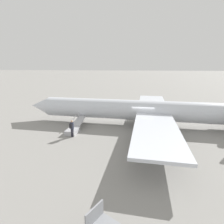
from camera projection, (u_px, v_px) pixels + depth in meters
The scene contains 4 objects.
ground_plane at pixel (142, 125), 21.34m from camera, with size 600.00×600.00×0.00m, color gray.
airplane_main at pixel (151, 111), 20.70m from camera, with size 30.12×22.86×6.31m.
boarding_stairs at pixel (74, 129), 19.03m from camera, with size 1.10×4.02×1.61m.
passenger at pixel (72, 127), 17.59m from camera, with size 0.36×0.54×1.74m.
Camera 1 is at (-0.13, 20.58, 6.94)m, focal length 28.00 mm.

